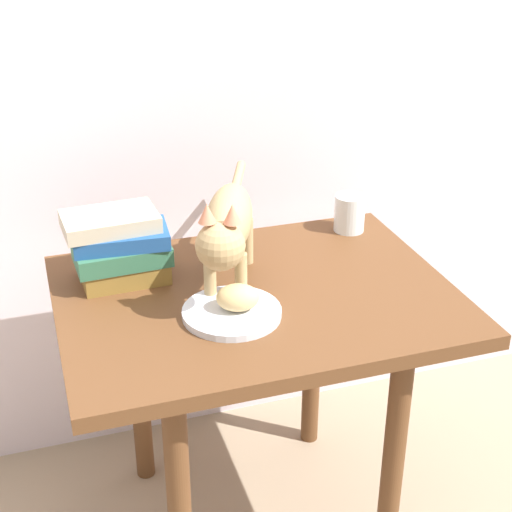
{
  "coord_description": "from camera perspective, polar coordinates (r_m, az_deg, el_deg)",
  "views": [
    {
      "loc": [
        -0.4,
        -1.24,
        1.33
      ],
      "look_at": [
        0.0,
        0.0,
        0.67
      ],
      "focal_mm": 53.49,
      "sensor_mm": 36.0,
      "label": 1
    }
  ],
  "objects": [
    {
      "name": "side_table",
      "position": [
        1.54,
        0.0,
        -5.57
      ],
      "size": [
        0.77,
        0.58,
        0.59
      ],
      "color": "brown",
      "rests_on": "ground"
    },
    {
      "name": "bread_roll",
      "position": [
        1.4,
        -1.38,
        -3.12
      ],
      "size": [
        0.09,
        0.08,
        0.05
      ],
      "primitive_type": "ellipsoid",
      "rotation": [
        0.0,
        0.0,
        2.89
      ],
      "color": "#E0BC7A",
      "rests_on": "plate"
    },
    {
      "name": "book_stack",
      "position": [
        1.54,
        -10.18,
        0.67
      ],
      "size": [
        0.21,
        0.14,
        0.14
      ],
      "color": "olive",
      "rests_on": "side_table"
    },
    {
      "name": "plate",
      "position": [
        1.42,
        -1.82,
        -4.25
      ],
      "size": [
        0.19,
        0.19,
        0.01
      ],
      "primitive_type": "cylinder",
      "color": "silver",
      "rests_on": "side_table"
    },
    {
      "name": "candle_jar",
      "position": [
        1.76,
        7.0,
        3.06
      ],
      "size": [
        0.07,
        0.07,
        0.08
      ],
      "color": "silver",
      "rests_on": "side_table"
    },
    {
      "name": "cat",
      "position": [
        1.46,
        -2.15,
        2.31
      ],
      "size": [
        0.21,
        0.45,
        0.23
      ],
      "color": "tan",
      "rests_on": "side_table"
    }
  ]
}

